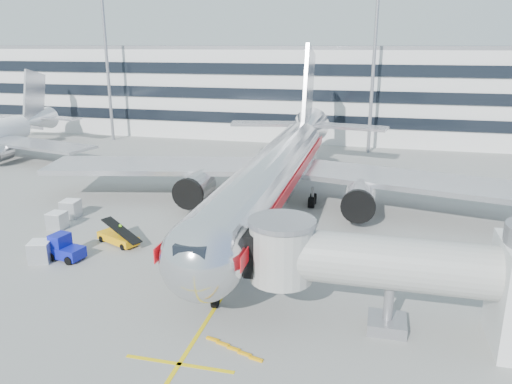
% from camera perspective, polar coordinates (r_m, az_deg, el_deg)
% --- Properties ---
extents(ground, '(180.00, 180.00, 0.00)m').
position_cam_1_polar(ground, '(39.29, -0.98, -7.41)').
color(ground, gray).
rests_on(ground, ground).
extents(lead_in_line, '(0.25, 70.00, 0.01)m').
position_cam_1_polar(lead_in_line, '(48.35, 2.04, -2.70)').
color(lead_in_line, yellow).
rests_on(lead_in_line, ground).
extents(stop_bar, '(6.00, 0.25, 0.01)m').
position_cam_1_polar(stop_bar, '(27.73, -8.78, -18.86)').
color(stop_bar, yellow).
rests_on(stop_bar, ground).
extents(main_jet, '(50.95, 48.70, 16.06)m').
position_cam_1_polar(main_jet, '(48.75, 2.51, 2.65)').
color(main_jet, silver).
rests_on(main_jet, ground).
extents(jet_bridge, '(17.80, 4.50, 7.00)m').
position_cam_1_polar(jet_bridge, '(29.46, 18.52, -8.62)').
color(jet_bridge, silver).
rests_on(jet_bridge, ground).
extents(terminal, '(150.00, 24.25, 15.60)m').
position_cam_1_polar(terminal, '(93.44, 8.26, 11.44)').
color(terminal, silver).
rests_on(terminal, ground).
extents(light_mast_west, '(2.40, 1.20, 25.45)m').
position_cam_1_polar(light_mast_west, '(88.51, -16.77, 15.25)').
color(light_mast_west, gray).
rests_on(light_mast_west, ground).
extents(light_mast_centre, '(2.40, 1.20, 25.45)m').
position_cam_1_polar(light_mast_centre, '(76.69, 13.39, 15.37)').
color(light_mast_centre, gray).
rests_on(light_mast_centre, ground).
extents(belt_loader, '(4.12, 2.89, 1.96)m').
position_cam_1_polar(belt_loader, '(43.11, -15.48, -5.00)').
color(belt_loader, '#EDA009').
rests_on(belt_loader, ground).
extents(baggage_tug, '(2.89, 2.11, 1.99)m').
position_cam_1_polar(baggage_tug, '(41.32, -21.04, -6.04)').
color(baggage_tug, '#0E169C').
rests_on(baggage_tug, ground).
extents(cargo_container_left, '(1.46, 1.46, 1.54)m').
position_cam_1_polar(cargo_container_left, '(48.14, -21.77, -3.05)').
color(cargo_container_left, '#B1B4B8').
rests_on(cargo_container_left, ground).
extents(cargo_container_right, '(1.67, 1.67, 1.66)m').
position_cam_1_polar(cargo_container_right, '(50.87, -20.41, -1.80)').
color(cargo_container_right, '#B1B4B8').
rests_on(cargo_container_right, ground).
extents(cargo_container_front, '(1.90, 1.90, 1.63)m').
position_cam_1_polar(cargo_container_front, '(41.57, -23.40, -6.25)').
color(cargo_container_front, '#B1B4B8').
rests_on(cargo_container_front, ground).
extents(ramp_worker, '(0.71, 0.68, 1.64)m').
position_cam_1_polar(ramp_worker, '(43.06, -15.13, -4.63)').
color(ramp_worker, '#75DD17').
rests_on(ramp_worker, ground).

